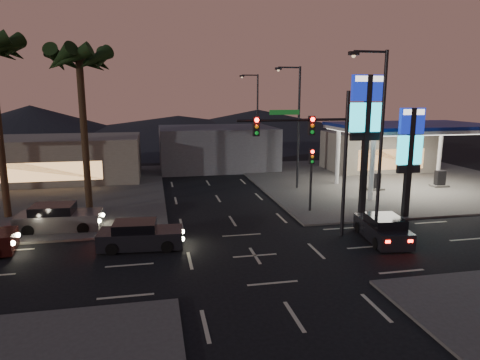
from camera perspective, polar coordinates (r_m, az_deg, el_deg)
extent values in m
plane|color=black|center=(21.40, 2.00, -10.05)|extent=(140.00, 140.00, 0.00)
cube|color=#47443F|center=(41.70, 18.45, 0.05)|extent=(24.00, 24.00, 0.12)
cube|color=#47443F|center=(37.91, -28.62, -1.86)|extent=(24.00, 24.00, 0.12)
cylinder|color=silver|center=(32.85, 17.19, 1.54)|extent=(0.36, 0.36, 5.00)
cylinder|color=silver|center=(38.15, 12.90, 3.06)|extent=(0.36, 0.36, 5.00)
cylinder|color=silver|center=(43.24, 25.08, 3.22)|extent=(0.36, 0.36, 5.00)
cube|color=silver|center=(37.67, 21.97, 6.56)|extent=(12.00, 8.00, 0.50)
cube|color=white|center=(37.69, 21.94, 6.11)|extent=(11.60, 7.60, 0.06)
cube|color=navy|center=(37.66, 21.99, 6.79)|extent=(12.20, 8.20, 0.25)
cube|color=black|center=(36.69, 17.55, -0.20)|extent=(0.80, 0.50, 1.40)
cube|color=black|center=(39.93, 25.10, 0.15)|extent=(0.80, 0.50, 1.40)
cube|color=#726B5B|center=(46.67, 17.69, 3.66)|extent=(10.00, 6.00, 4.00)
cube|color=black|center=(28.35, 16.35, 4.19)|extent=(0.35, 0.35, 9.00)
cube|color=navy|center=(28.16, 16.78, 11.68)|extent=(2.20, 0.30, 1.60)
cube|color=white|center=(28.17, 16.84, 12.79)|extent=(1.98, 0.32, 0.35)
cube|color=#1AE7FF|center=(28.19, 16.57, 8.02)|extent=(2.20, 0.30, 1.80)
cube|color=black|center=(28.27, 16.43, 5.60)|extent=(2.09, 0.28, 0.50)
cube|color=black|center=(28.89, 21.56, 1.98)|extent=(0.35, 0.35, 7.00)
cube|color=navy|center=(28.61, 21.95, 7.32)|extent=(1.60, 0.30, 1.60)
cube|color=white|center=(28.59, 22.03, 8.41)|extent=(1.44, 0.32, 0.35)
cube|color=#1AE7FF|center=(28.77, 21.69, 3.74)|extent=(1.60, 0.30, 1.80)
cube|color=black|center=(28.94, 21.51, 1.39)|extent=(1.52, 0.28, 0.50)
cylinder|color=black|center=(23.98, 13.81, 1.88)|extent=(0.20, 0.20, 8.00)
cylinder|color=black|center=(22.58, 7.15, 7.94)|extent=(6.00, 0.14, 0.14)
cube|color=#0C3F14|center=(22.41, 5.95, 8.97)|extent=(1.60, 0.05, 0.25)
cube|color=black|center=(22.94, 9.52, 7.18)|extent=(0.32, 0.25, 1.00)
sphere|color=#FF0C07|center=(22.78, 9.68, 7.98)|extent=(0.22, 0.22, 0.22)
sphere|color=orange|center=(22.80, 9.65, 7.15)|extent=(0.20, 0.20, 0.20)
sphere|color=#0CB226|center=(22.83, 9.63, 6.32)|extent=(0.20, 0.20, 0.20)
cube|color=black|center=(22.04, 2.16, 7.16)|extent=(0.32, 0.25, 1.00)
sphere|color=#FF0C07|center=(21.88, 2.26, 7.99)|extent=(0.22, 0.22, 0.22)
sphere|color=orange|center=(21.90, 2.25, 7.13)|extent=(0.20, 0.20, 0.20)
sphere|color=#0CB226|center=(21.93, 2.25, 6.27)|extent=(0.20, 0.20, 0.20)
cylinder|color=black|center=(28.86, 9.41, -0.42)|extent=(0.16, 0.16, 4.00)
cube|color=black|center=(28.55, 9.53, 3.12)|extent=(0.32, 0.25, 1.00)
sphere|color=#FF0C07|center=(28.37, 9.66, 3.74)|extent=(0.22, 0.22, 0.22)
sphere|color=orange|center=(28.41, 9.64, 3.08)|extent=(0.20, 0.20, 0.20)
sphere|color=#0CB226|center=(28.46, 9.62, 2.42)|extent=(0.20, 0.20, 0.20)
cylinder|color=black|center=(23.66, 18.26, 3.96)|extent=(0.18, 0.18, 10.00)
cylinder|color=black|center=(23.15, 17.02, 16.06)|extent=(1.80, 0.12, 0.12)
cube|color=black|center=(22.73, 14.93, 16.01)|extent=(0.50, 0.25, 0.18)
sphere|color=#FFCC8C|center=(22.72, 14.91, 15.71)|extent=(0.20, 0.20, 0.20)
cylinder|color=black|center=(35.47, 7.81, 6.70)|extent=(0.18, 0.18, 10.00)
cylinder|color=black|center=(35.13, 6.59, 14.69)|extent=(1.80, 0.12, 0.12)
cube|color=black|center=(34.86, 5.14, 14.58)|extent=(0.50, 0.25, 0.18)
sphere|color=#FFCC8C|center=(34.85, 5.13, 14.38)|extent=(0.20, 0.20, 0.20)
cylinder|color=black|center=(48.87, 2.34, 8.04)|extent=(0.18, 0.18, 10.00)
cylinder|color=black|center=(48.62, 1.33, 13.80)|extent=(1.80, 0.12, 0.12)
cube|color=black|center=(48.43, 0.26, 13.70)|extent=(0.50, 0.25, 0.18)
sphere|color=#FFCC8C|center=(48.42, 0.26, 13.56)|extent=(0.20, 0.20, 0.20)
cylinder|color=black|center=(29.30, -20.02, 5.36)|extent=(0.44, 0.44, 10.20)
sphere|color=black|center=(29.27, -20.72, 15.33)|extent=(0.90, 0.90, 0.90)
cone|color=black|center=(29.09, -18.06, 14.93)|extent=(0.90, 2.74, 1.91)
cone|color=black|center=(30.04, -18.61, 14.77)|extent=(2.57, 2.57, 1.91)
cone|color=black|center=(30.53, -20.29, 14.60)|extent=(2.74, 0.90, 1.91)
cone|color=black|center=(30.30, -22.17, 14.50)|extent=(2.57, 2.57, 1.91)
cone|color=black|center=(29.47, -23.25, 14.53)|extent=(0.90, 2.74, 1.91)
cone|color=black|center=(28.50, -22.85, 14.70)|extent=(2.57, 2.57, 1.91)
cone|color=black|center=(27.97, -21.09, 14.91)|extent=(2.74, 0.90, 1.91)
cone|color=black|center=(28.22, -19.06, 15.00)|extent=(2.57, 2.57, 1.91)
cone|color=black|center=(30.06, -27.98, 15.21)|extent=(0.90, 2.74, 1.91)
cone|color=black|center=(31.05, -28.20, 15.03)|extent=(2.57, 2.57, 1.91)
cone|color=black|center=(29.29, -29.23, 15.23)|extent=(2.57, 2.57, 1.91)
cube|color=#726B5B|center=(42.78, -24.01, 2.56)|extent=(16.00, 8.00, 4.00)
cube|color=#4C4C51|center=(46.19, -3.14, 4.35)|extent=(12.00, 9.00, 4.40)
cone|color=black|center=(82.05, -26.06, 6.84)|extent=(40.00, 40.00, 6.00)
cone|color=black|center=(81.94, 2.39, 7.61)|extent=(50.00, 50.00, 5.00)
cone|color=black|center=(79.71, -8.21, 7.05)|extent=(60.00, 60.00, 4.00)
cube|color=black|center=(22.82, -13.04, -7.55)|extent=(4.36, 2.09, 0.87)
cube|color=black|center=(22.67, -13.84, -6.18)|extent=(2.23, 1.79, 0.63)
cylinder|color=black|center=(23.56, -9.54, -7.37)|extent=(0.63, 0.28, 0.62)
cylinder|color=black|center=(22.02, -9.69, -8.73)|extent=(0.63, 0.28, 0.62)
cylinder|color=black|center=(23.83, -16.09, -7.45)|extent=(0.63, 0.28, 0.62)
cylinder|color=black|center=(22.31, -16.71, -8.79)|extent=(0.63, 0.28, 0.62)
sphere|color=#FFF2BF|center=(23.22, -7.67, -6.84)|extent=(0.21, 0.21, 0.21)
sphere|color=#FFF2BF|center=(22.13, -7.68, -7.77)|extent=(0.21, 0.21, 0.21)
cube|color=#FF140A|center=(23.63, -18.08, -6.80)|extent=(0.09, 0.25, 0.13)
cube|color=#FF140A|center=(22.55, -18.61, -7.70)|extent=(0.09, 0.25, 0.13)
cylinder|color=black|center=(25.58, -29.27, -7.10)|extent=(0.72, 0.33, 0.69)
sphere|color=#FFF2BF|center=(25.06, -27.52, -6.52)|extent=(0.24, 0.24, 0.24)
sphere|color=#FFF2BF|center=(23.84, -28.05, -7.44)|extent=(0.24, 0.24, 0.24)
cube|color=#545557|center=(27.12, -22.90, -5.03)|extent=(4.72, 2.17, 0.95)
cube|color=black|center=(27.04, -23.65, -3.75)|extent=(2.40, 1.90, 0.68)
cylinder|color=black|center=(27.70, -19.45, -4.96)|extent=(0.69, 0.29, 0.67)
cylinder|color=black|center=(26.02, -20.16, -6.05)|extent=(0.69, 0.29, 0.67)
cylinder|color=black|center=(28.41, -25.33, -5.02)|extent=(0.69, 0.29, 0.67)
cylinder|color=black|center=(26.77, -26.39, -6.07)|extent=(0.69, 0.29, 0.67)
sphere|color=#FFF2BF|center=(27.22, -17.85, -4.45)|extent=(0.23, 0.23, 0.23)
sphere|color=#FFF2BF|center=(26.02, -18.27, -5.20)|extent=(0.23, 0.23, 0.23)
cube|color=#FF140A|center=(28.32, -27.18, -4.39)|extent=(0.10, 0.27, 0.15)
cube|color=#FF140A|center=(27.17, -28.00, -5.10)|extent=(0.10, 0.27, 0.15)
cube|color=black|center=(24.63, 18.42, -6.44)|extent=(2.30, 4.40, 0.86)
cube|color=black|center=(24.22, 18.76, -5.35)|extent=(1.89, 2.30, 0.62)
cylinder|color=black|center=(25.60, 15.56, -6.12)|extent=(0.31, 0.64, 0.61)
cylinder|color=black|center=(26.18, 18.93, -5.93)|extent=(0.31, 0.64, 0.61)
cylinder|color=black|center=(23.23, 17.77, -8.05)|extent=(0.31, 0.64, 0.61)
cylinder|color=black|center=(23.87, 21.43, -7.78)|extent=(0.31, 0.64, 0.61)
cube|color=#FF140A|center=(22.54, 19.11, -7.76)|extent=(0.25, 0.11, 0.13)
cube|color=#FF140A|center=(23.00, 21.76, -7.56)|extent=(0.25, 0.11, 0.13)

